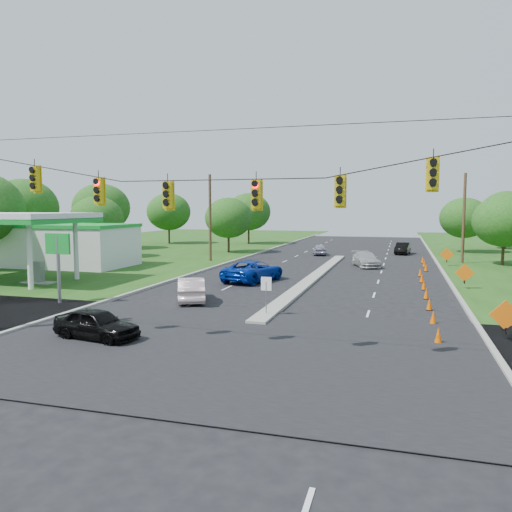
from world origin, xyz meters
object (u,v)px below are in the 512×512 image
(black_sedan, at_px, (97,324))
(white_sedan, at_px, (191,289))
(gas_station, at_px, (57,241))
(blue_pickup, at_px, (253,271))

(black_sedan, relative_size, white_sedan, 0.88)
(gas_station, xyz_separation_m, black_sedan, (17.89, -20.57, -1.91))
(black_sedan, xyz_separation_m, blue_pickup, (1.60, 17.98, 0.15))
(black_sedan, distance_m, blue_pickup, 18.05)
(gas_station, height_order, black_sedan, gas_station)
(gas_station, distance_m, blue_pickup, 19.74)
(white_sedan, bearing_deg, blue_pickup, -122.34)
(black_sedan, bearing_deg, white_sedan, 7.29)
(gas_station, relative_size, blue_pickup, 3.38)
(gas_station, xyz_separation_m, white_sedan, (18.25, -11.45, -1.85))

